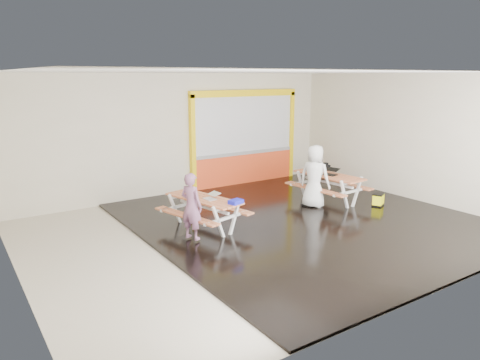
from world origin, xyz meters
TOP-DOWN VIEW (x-y plane):
  - room at (0.00, 0.00)m, footprint 10.02×8.02m
  - deck at (1.25, 0.00)m, footprint 7.50×7.98m
  - kiosk at (2.20, 3.93)m, footprint 3.88×0.16m
  - picnic_table_left at (-1.09, 0.73)m, footprint 1.70×2.15m
  - picnic_table_right at (2.86, 0.83)m, footprint 1.53×2.12m
  - person_left at (-1.68, 0.18)m, footprint 0.51×0.60m
  - person_right at (2.23, 0.71)m, footprint 0.82×0.96m
  - laptop_left at (-0.99, 0.55)m, footprint 0.34×0.31m
  - laptop_right at (2.89, 0.78)m, footprint 0.46×0.43m
  - blue_pouch at (-0.75, -0.07)m, footprint 0.33×0.27m
  - toolbox at (2.98, 1.52)m, footprint 0.46×0.31m
  - backpack at (3.37, 1.49)m, footprint 0.28×0.20m
  - dark_case at (2.19, 0.84)m, footprint 0.46×0.41m
  - fluke_bag at (3.67, -0.23)m, footprint 0.45×0.39m

SIDE VIEW (x-z plane):
  - deck at x=1.25m, z-range 0.00..0.05m
  - dark_case at x=2.19m, z-range 0.05..0.19m
  - fluke_bag at x=3.67m, z-range 0.04..0.37m
  - picnic_table_left at x=-1.09m, z-range 0.20..0.97m
  - picnic_table_right at x=2.86m, z-range 0.21..1.02m
  - backpack at x=3.37m, z-range 0.52..0.96m
  - person_left at x=-1.68m, z-range 0.09..1.50m
  - blue_pouch at x=-0.75m, z-range 0.76..0.85m
  - laptop_left at x=-0.99m, z-range 0.74..0.88m
  - person_right at x=2.23m, z-range 0.01..1.68m
  - laptop_right at x=2.89m, z-range 0.78..0.94m
  - toolbox at x=2.98m, z-range 0.78..1.02m
  - kiosk at x=2.20m, z-range -0.06..2.94m
  - room at x=0.00m, z-range -0.01..3.51m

